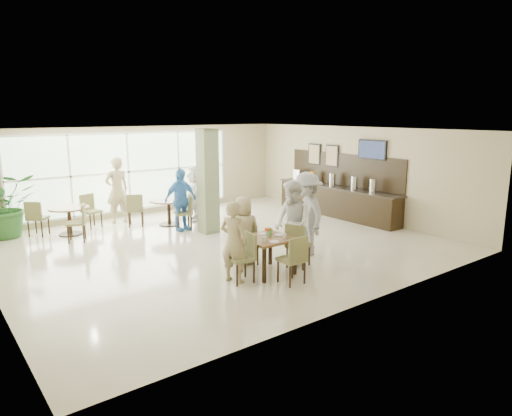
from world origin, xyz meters
TOP-DOWN VIEW (x-y plane):
  - ground at (0.00, 0.00)m, footprint 10.00×10.00m
  - room_shell at (0.00, 0.00)m, footprint 10.00×10.00m
  - window_bank at (-0.50, 4.46)m, footprint 7.00×0.04m
  - column at (0.40, 1.20)m, footprint 0.45×0.45m
  - main_table at (-0.36, -2.32)m, footprint 0.93×0.93m
  - round_table_left at (-2.69, 3.25)m, footprint 1.05×1.05m
  - round_table_right at (-0.07, 2.63)m, footprint 1.13×1.13m
  - chairs_main_table at (-0.33, -2.35)m, footprint 2.04×1.98m
  - chairs_table_left at (-2.70, 3.25)m, footprint 2.00×1.81m
  - chairs_table_right at (-0.11, 2.65)m, footprint 2.10×1.81m
  - tabletop_clutter at (-0.30, -2.35)m, footprint 0.67×0.80m
  - buffet_counter at (4.70, 0.51)m, footprint 0.64×4.70m
  - wall_tv at (4.94, -0.60)m, footprint 0.06×1.00m
  - framed_art_a at (4.95, 1.00)m, footprint 0.05×0.55m
  - framed_art_b at (4.95, 1.80)m, footprint 0.05×0.55m
  - potted_plant at (-4.05, 3.99)m, footprint 1.68×1.68m
  - teen_left at (-1.17, -2.30)m, footprint 0.59×0.69m
  - teen_far at (-0.41, -1.56)m, footprint 0.82×0.62m
  - teen_right at (0.39, -2.21)m, footprint 0.84×0.99m
  - teen_standing at (1.15, -1.86)m, footprint 1.04×1.39m
  - adult_a at (-0.10, 1.84)m, footprint 1.07×0.69m
  - adult_b at (0.84, 2.70)m, footprint 1.08×1.67m
  - adult_standing at (-1.15, 3.79)m, footprint 0.74×0.51m

SIDE VIEW (x-z plane):
  - ground at x=0.00m, z-range 0.00..0.00m
  - chairs_main_table at x=-0.33m, z-range 0.00..0.95m
  - chairs_table_left at x=-2.70m, z-range 0.00..0.95m
  - chairs_table_right at x=-0.11m, z-range 0.00..0.95m
  - buffet_counter at x=4.70m, z-range -0.42..1.53m
  - round_table_left at x=-2.69m, z-range 0.19..0.94m
  - round_table_right at x=-0.07m, z-range 0.20..0.95m
  - main_table at x=-0.36m, z-range 0.28..1.03m
  - teen_far at x=-0.41m, z-range 0.00..1.48m
  - teen_left at x=-1.17m, z-range 0.00..1.60m
  - tabletop_clutter at x=-0.30m, z-range 0.71..0.91m
  - adult_b at x=0.84m, z-range 0.00..1.67m
  - potted_plant at x=-4.05m, z-range 0.00..1.67m
  - adult_a at x=-0.10m, z-range 0.00..1.72m
  - teen_right at x=0.39m, z-range 0.00..1.82m
  - teen_standing at x=1.15m, z-range 0.00..1.91m
  - adult_standing at x=-1.15m, z-range 0.00..1.95m
  - window_bank at x=-0.50m, z-range -2.10..4.90m
  - column at x=0.40m, z-range 0.00..2.80m
  - room_shell at x=0.00m, z-range -3.30..6.70m
  - framed_art_a at x=4.95m, z-range 1.50..2.20m
  - framed_art_b at x=4.95m, z-range 1.50..2.20m
  - wall_tv at x=4.94m, z-range 1.86..2.44m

